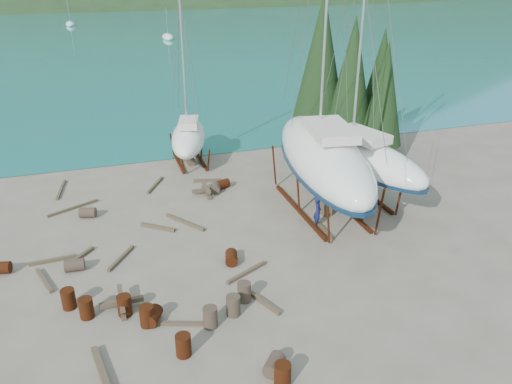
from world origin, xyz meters
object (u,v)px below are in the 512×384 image
object	(u,v)px
large_sailboat_near	(323,156)
small_sailboat_shore	(189,137)
large_sailboat_far	(356,156)
worker	(318,212)

from	to	relation	value
large_sailboat_near	small_sailboat_shore	xyz separation A→B (m)	(-5.75, 9.84, -1.35)
large_sailboat_far	worker	bearing A→B (deg)	-159.26
large_sailboat_near	worker	distance (m)	3.21
large_sailboat_far	small_sailboat_shore	bearing A→B (deg)	116.78
large_sailboat_near	worker	world-z (taller)	large_sailboat_near
large_sailboat_near	worker	xyz separation A→B (m)	(-1.05, -1.81, -2.43)
large_sailboat_far	worker	distance (m)	4.84
small_sailboat_shore	large_sailboat_near	bearing A→B (deg)	-45.05
worker	large_sailboat_far	bearing A→B (deg)	-33.25
large_sailboat_far	small_sailboat_shore	distance (m)	12.24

